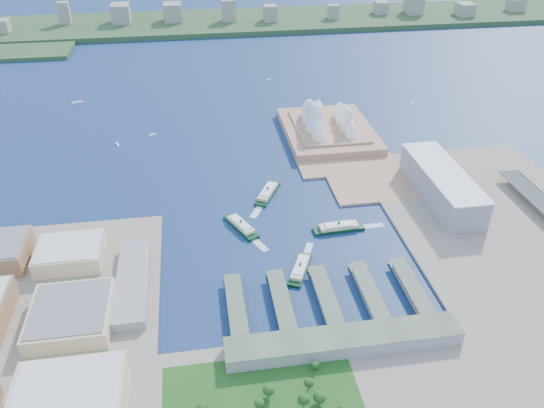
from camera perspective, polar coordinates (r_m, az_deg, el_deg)
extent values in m
plane|color=#0F1F46|center=(561.17, 2.53, -5.34)|extent=(3000.00, 3000.00, 0.00)
cube|color=gray|center=(499.95, -25.25, -14.75)|extent=(220.00, 390.00, 3.00)
cube|color=gray|center=(612.42, 26.23, -5.40)|extent=(240.00, 500.00, 3.00)
cube|color=#A7795B|center=(799.15, 6.57, 6.88)|extent=(135.00, 220.00, 3.00)
cube|color=#2D4926|center=(1456.67, -5.27, 18.91)|extent=(2200.00, 260.00, 12.00)
cube|color=gray|center=(671.75, 17.78, 2.01)|extent=(45.00, 155.00, 35.00)
cube|color=gray|center=(461.37, 7.75, -14.42)|extent=(200.00, 28.00, 12.00)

